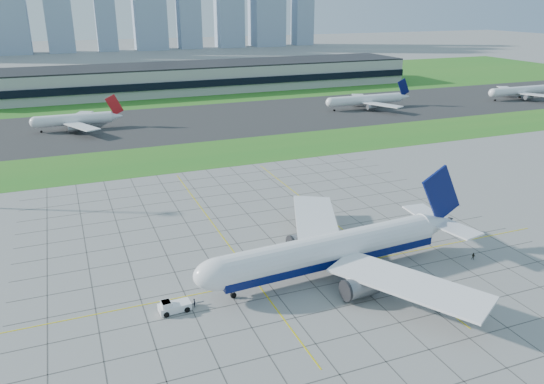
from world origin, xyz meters
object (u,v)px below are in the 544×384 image
Objects in this scene: distant_jet_3 at (520,91)px; crew_near at (194,303)px; airliner at (332,250)px; pushback_tug at (173,306)px; distant_jet_1 at (76,119)px; distant_jet_2 at (367,100)px; crew_far at (473,256)px.

crew_near is at bearing -147.42° from distant_jet_3.
airliner is 29.00m from crew_near.
pushback_tug is 0.19× the size of distant_jet_1.
distant_jet_1 is at bearing 176.75° from distant_jet_3.
pushback_tug is at bearing 179.30° from airliner.
airliner is 7.51× the size of pushback_tug.
crew_far is at bearing -113.58° from distant_jet_2.
distant_jet_2 and distant_jet_3 have the same top height.
airliner is at bearing -123.60° from distant_jet_2.
airliner reaches higher than pushback_tug.
distant_jet_2 reaches higher than crew_far.
distant_jet_2 is (129.68, 148.14, 3.48)m from pushback_tug.
crew_near is 260.28m from distant_jet_3.
distant_jet_3 is (159.88, 144.20, 3.69)m from crew_far.
crew_near is 153.88m from distant_jet_1.
distant_jet_1 is at bearing 15.68° from crew_near.
airliner is 157.07m from distant_jet_1.
distant_jet_2 is (97.20, 146.30, -0.79)m from airliner.
pushback_tug is 5.20× the size of crew_far.
pushback_tug is 63.41m from crew_far.
airliner is at bearing -144.03° from distant_jet_3.
pushback_tug is at bearing -131.20° from distant_jet_2.
distant_jet_3 is at bearing -4.85° from distant_jet_2.
pushback_tug is 3.88m from crew_near.
pushback_tug is 153.67m from distant_jet_1.
crew_near is 1.06× the size of crew_far.
distant_jet_1 is (-72.09, 157.37, 3.69)m from crew_far.
distant_jet_1 reaches higher than crew_far.
airliner is 32.81m from pushback_tug.
distant_jet_2 reaches higher than pushback_tug.
crew_far is (63.28, -3.98, -0.22)m from pushback_tug.
distant_jet_3 is (223.17, 140.21, 3.48)m from pushback_tug.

